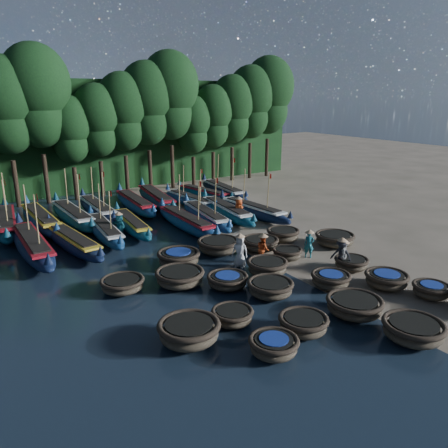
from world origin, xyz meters
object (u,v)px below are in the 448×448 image
long_boat_3 (104,230)px  long_boat_15 (190,200)px  coracle_19 (335,239)px  coracle_7 (354,306)px  coracle_8 (386,279)px  fisherman_2 (263,248)px  coracle_22 (219,246)px  long_boat_1 (33,245)px  coracle_20 (122,284)px  long_boat_14 (156,198)px  coracle_24 (283,234)px  long_boat_5 (187,222)px  coracle_6 (303,324)px  coracle_10 (189,331)px  coracle_21 (179,258)px  long_boat_10 (41,220)px  coracle_18 (287,253)px  long_boat_6 (206,216)px  long_boat_9 (6,223)px  long_boat_8 (253,210)px  coracle_23 (260,243)px  fisherman_3 (341,254)px  coracle_17 (267,267)px  coracle_13 (331,279)px  fisherman_1 (309,242)px  coracle_3 (413,330)px  coracle_11 (232,316)px  coracle_15 (180,277)px  long_boat_4 (131,224)px  long_boat_12 (97,209)px  coracle_12 (270,288)px  coracle_5 (274,345)px  coracle_16 (227,280)px  long_boat_7 (227,211)px  long_boat_2 (73,242)px  coracle_14 (351,263)px  long_boat_16 (204,193)px  fisherman_5 (119,225)px  fisherman_4 (344,254)px  fisherman_0 (240,250)px

long_boat_3 → long_boat_15: 9.42m
coracle_19 → coracle_7: bearing=-131.6°
coracle_8 → fisherman_2: size_ratio=1.19×
coracle_22 → long_boat_1: size_ratio=0.32×
coracle_20 → long_boat_14: 16.20m
coracle_24 → long_boat_5: 6.57m
coracle_8 → long_boat_15: bearing=90.8°
coracle_20 → coracle_24: size_ratio=1.00×
coracle_6 → coracle_10: 4.33m
coracle_6 → coracle_21: coracle_21 is taller
coracle_7 → long_boat_10: 21.47m
coracle_18 → long_boat_6: (-0.19, 8.44, 0.18)m
long_boat_9 → long_boat_8: bearing=-14.5°
coracle_23 → fisherman_3: 4.95m
coracle_17 → long_boat_8: bearing=57.1°
coracle_23 → coracle_10: bearing=-141.9°
coracle_13 → fisherman_1: bearing=61.5°
coracle_3 → long_boat_1: bearing=120.3°
coracle_11 → coracle_15: (-0.04, 4.37, 0.07)m
coracle_19 → long_boat_4: long_boat_4 is taller
coracle_8 → long_boat_12: bearing=110.6°
coracle_11 → long_boat_3: (-0.73, 13.26, 0.15)m
long_boat_4 → long_boat_6: long_boat_6 is taller
coracle_12 → coracle_24: (5.45, 5.52, 0.03)m
coracle_5 → coracle_18: size_ratio=1.03×
coracle_7 → coracle_8: size_ratio=1.35×
coracle_7 → coracle_16: (-2.87, 5.08, -0.06)m
long_boat_5 → long_boat_8: long_boat_5 is taller
coracle_22 → long_boat_7: (4.40, 5.83, 0.08)m
long_boat_2 → long_boat_6: size_ratio=0.99×
coracle_14 → coracle_24: coracle_24 is taller
long_boat_16 → fisherman_3: fisherman_3 is taller
long_boat_3 → fisherman_5: bearing=-32.0°
coracle_10 → long_boat_1: size_ratio=0.30×
coracle_8 → long_boat_1: (-13.07, 13.59, 0.19)m
coracle_8 → long_boat_10: 22.11m
coracle_11 → coracle_24: bearing=38.8°
coracle_3 → coracle_6: size_ratio=1.27×
long_boat_4 → long_boat_3: bearing=-162.9°
long_boat_3 → long_boat_16: bearing=32.8°
fisherman_4 → fisherman_3: bearing=128.3°
long_boat_4 → long_boat_16: 10.25m
long_boat_8 → long_boat_10: long_boat_8 is taller
long_boat_3 → long_boat_9: bearing=139.7°
long_boat_8 → coracle_5: bearing=-127.7°
long_boat_2 → fisherman_5: size_ratio=4.34×
coracle_12 → long_boat_10: 17.79m
coracle_22 → coracle_24: size_ratio=1.17×
coracle_3 → long_boat_15: (2.80, 22.04, 0.07)m
fisherman_0 → coracle_11: bearing=-74.9°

